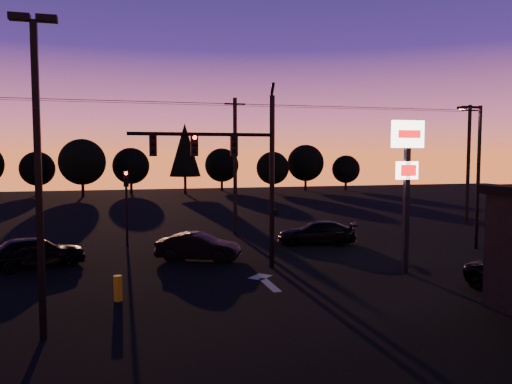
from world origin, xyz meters
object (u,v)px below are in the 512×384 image
at_px(secondary_signal, 126,197).
at_px(car_mid, 198,247).
at_px(pylon_sign, 407,163).
at_px(streetlight, 477,170).
at_px(car_left, 36,252).
at_px(parking_lot_light, 38,156).
at_px(traffic_signal_mast, 238,163).
at_px(bollard, 118,288).
at_px(car_right, 317,233).

bearing_deg(secondary_signal, car_mid, -55.75).
height_order(pylon_sign, streetlight, streetlight).
bearing_deg(car_left, parking_lot_light, 170.74).
distance_m(secondary_signal, pylon_sign, 15.75).
relative_size(pylon_sign, car_left, 1.53).
bearing_deg(car_left, pylon_sign, -127.47).
bearing_deg(car_mid, traffic_signal_mast, -125.10).
bearing_deg(car_mid, car_left, 110.89).
relative_size(traffic_signal_mast, car_left, 1.93).
bearing_deg(bollard, streetlight, 14.95).
distance_m(pylon_sign, car_mid, 10.80).
distance_m(parking_lot_light, pylon_sign, 15.19).
distance_m(traffic_signal_mast, parking_lot_light, 10.19).
distance_m(bollard, car_mid, 7.27).
relative_size(bollard, car_mid, 0.22).
bearing_deg(traffic_signal_mast, car_right, 41.38).
distance_m(bollard, car_left, 7.57).
bearing_deg(bollard, car_left, 119.85).
relative_size(secondary_signal, car_mid, 1.04).
height_order(bollard, car_right, car_right).
bearing_deg(traffic_signal_mast, secondary_signal, 123.19).
xyz_separation_m(secondary_signal, car_right, (10.88, -2.22, -2.19)).
xyz_separation_m(pylon_sign, streetlight, (6.91, 4.00, -0.49)).
bearing_deg(secondary_signal, car_left, -132.49).
bearing_deg(pylon_sign, car_left, 161.60).
height_order(streetlight, bollard, streetlight).
distance_m(secondary_signal, parking_lot_light, 14.90).
relative_size(bollard, car_left, 0.21).
bearing_deg(parking_lot_light, streetlight, 21.65).
bearing_deg(car_mid, pylon_sign, -96.23).
height_order(parking_lot_light, streetlight, parking_lot_light).
height_order(traffic_signal_mast, car_right, traffic_signal_mast).
bearing_deg(traffic_signal_mast, pylon_sign, -19.36).
bearing_deg(secondary_signal, pylon_sign, -39.77).
relative_size(bollard, car_right, 0.20).
bearing_deg(car_left, streetlight, -112.51).
bearing_deg(pylon_sign, streetlight, 30.08).
xyz_separation_m(parking_lot_light, car_left, (-1.71, 9.89, -4.51)).
height_order(secondary_signal, bollard, secondary_signal).
bearing_deg(traffic_signal_mast, parking_lot_light, -136.63).
distance_m(parking_lot_light, car_right, 18.73).
distance_m(car_left, car_mid, 7.62).
bearing_deg(secondary_signal, bollard, -92.29).
relative_size(traffic_signal_mast, car_right, 1.86).
height_order(traffic_signal_mast, streetlight, traffic_signal_mast).
xyz_separation_m(traffic_signal_mast, car_right, (5.98, 5.27, -4.27)).
relative_size(traffic_signal_mast, secondary_signal, 1.97).
bearing_deg(bollard, parking_lot_light, -121.66).
bearing_deg(traffic_signal_mast, streetlight, 6.14).
relative_size(secondary_signal, parking_lot_light, 0.48).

